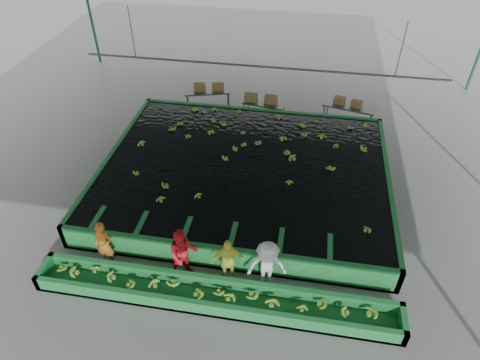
% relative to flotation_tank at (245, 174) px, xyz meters
% --- Properties ---
extents(ground, '(80.00, 80.00, 0.00)m').
position_rel_flotation_tank_xyz_m(ground, '(0.00, -1.50, -0.45)').
color(ground, gray).
rests_on(ground, ground).
extents(shed_roof, '(20.00, 22.00, 0.04)m').
position_rel_flotation_tank_xyz_m(shed_roof, '(0.00, -1.50, 4.55)').
color(shed_roof, gray).
rests_on(shed_roof, shed_posts).
extents(shed_posts, '(20.00, 22.00, 5.00)m').
position_rel_flotation_tank_xyz_m(shed_posts, '(0.00, -1.50, 2.05)').
color(shed_posts, '#1E6238').
rests_on(shed_posts, ground).
extents(flotation_tank, '(10.00, 8.00, 0.90)m').
position_rel_flotation_tank_xyz_m(flotation_tank, '(0.00, 0.00, 0.00)').
color(flotation_tank, '#1E7636').
rests_on(flotation_tank, ground).
extents(tank_water, '(9.70, 7.70, 0.00)m').
position_rel_flotation_tank_xyz_m(tank_water, '(0.00, -0.00, 0.40)').
color(tank_water, black).
rests_on(tank_water, flotation_tank).
extents(sorting_trough, '(10.00, 1.00, 0.50)m').
position_rel_flotation_tank_xyz_m(sorting_trough, '(0.00, -5.10, -0.20)').
color(sorting_trough, '#1E7636').
rests_on(sorting_trough, ground).
extents(cableway_rail, '(0.08, 0.08, 14.00)m').
position_rel_flotation_tank_xyz_m(cableway_rail, '(0.00, 3.50, 2.55)').
color(cableway_rail, '#59605B').
rests_on(cableway_rail, shed_roof).
extents(rail_hanger_left, '(0.04, 0.04, 2.00)m').
position_rel_flotation_tank_xyz_m(rail_hanger_left, '(-5.00, 3.50, 3.55)').
color(rail_hanger_left, '#59605B').
rests_on(rail_hanger_left, shed_roof).
extents(rail_hanger_right, '(0.04, 0.04, 2.00)m').
position_rel_flotation_tank_xyz_m(rail_hanger_right, '(5.00, 3.50, 3.55)').
color(rail_hanger_right, '#59605B').
rests_on(rail_hanger_right, shed_roof).
extents(worker_a, '(0.60, 0.41, 1.57)m').
position_rel_flotation_tank_xyz_m(worker_a, '(-3.39, -4.30, 0.33)').
color(worker_a, '#BC6921').
rests_on(worker_a, ground).
extents(worker_b, '(1.03, 0.94, 1.71)m').
position_rel_flotation_tank_xyz_m(worker_b, '(-1.04, -4.30, 0.41)').
color(worker_b, red).
rests_on(worker_b, ground).
extents(worker_c, '(1.00, 0.65, 1.58)m').
position_rel_flotation_tank_xyz_m(worker_c, '(0.22, -4.30, 0.34)').
color(worker_c, '#E2EE51').
rests_on(worker_c, ground).
extents(worker_d, '(1.18, 0.81, 1.67)m').
position_rel_flotation_tank_xyz_m(worker_d, '(1.32, -4.30, 0.38)').
color(worker_d, silver).
rests_on(worker_d, ground).
extents(packing_table_left, '(2.21, 1.34, 0.94)m').
position_rel_flotation_tank_xyz_m(packing_table_left, '(-2.56, 5.16, 0.02)').
color(packing_table_left, '#59605B').
rests_on(packing_table_left, ground).
extents(packing_table_mid, '(1.90, 1.01, 0.82)m').
position_rel_flotation_tank_xyz_m(packing_table_mid, '(0.08, 4.67, -0.04)').
color(packing_table_mid, '#59605B').
rests_on(packing_table_mid, ground).
extents(packing_table_right, '(2.31, 1.34, 0.99)m').
position_rel_flotation_tank_xyz_m(packing_table_right, '(3.72, 4.78, 0.04)').
color(packing_table_right, '#59605B').
rests_on(packing_table_right, ground).
extents(box_stack_left, '(1.39, 0.62, 0.29)m').
position_rel_flotation_tank_xyz_m(box_stack_left, '(-2.49, 5.18, 0.49)').
color(box_stack_left, olive).
rests_on(box_stack_left, packing_table_left).
extents(box_stack_mid, '(1.45, 0.45, 0.31)m').
position_rel_flotation_tank_xyz_m(box_stack_mid, '(-0.07, 4.71, 0.37)').
color(box_stack_mid, olive).
rests_on(box_stack_mid, packing_table_mid).
extents(box_stack_right, '(1.24, 0.63, 0.26)m').
position_rel_flotation_tank_xyz_m(box_stack_right, '(3.64, 4.78, 0.54)').
color(box_stack_right, olive).
rests_on(box_stack_right, packing_table_right).
extents(floating_bananas, '(9.03, 6.15, 0.12)m').
position_rel_flotation_tank_xyz_m(floating_bananas, '(0.00, 0.80, 0.40)').
color(floating_bananas, '#70AD35').
rests_on(floating_bananas, tank_water).
extents(trough_bananas, '(9.12, 0.61, 0.12)m').
position_rel_flotation_tank_xyz_m(trough_bananas, '(0.00, -5.10, -0.05)').
color(trough_bananas, '#70AD35').
rests_on(trough_bananas, sorting_trough).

